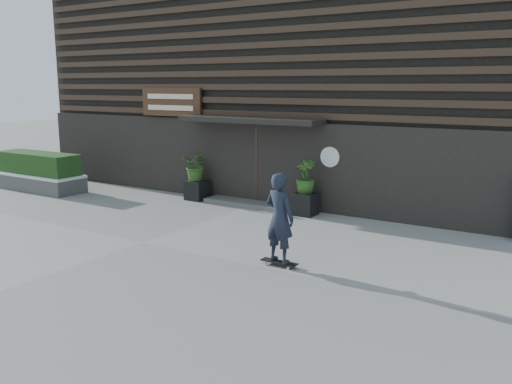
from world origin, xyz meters
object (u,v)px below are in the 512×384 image
Objects in this scene: skateboarder at (280,218)px; raised_bed at (39,183)px; planter_pot_right at (305,204)px; planter_pot_left at (197,190)px.

raised_bed is at bearing 166.98° from skateboarder.
planter_pot_right is 0.17× the size of raised_bed.
planter_pot_left is 1.00× the size of planter_pot_right.
raised_bed is at bearing -163.91° from planter_pot_left.
skateboarder reaches higher than planter_pot_left.
raised_bed is 11.27m from skateboarder.
raised_bed is (-5.60, -1.62, -0.05)m from planter_pot_left.
planter_pot_right is 0.32× the size of skateboarder.
raised_bed is (-9.40, -1.62, -0.05)m from planter_pot_right.
raised_bed is at bearing -170.25° from planter_pot_right.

